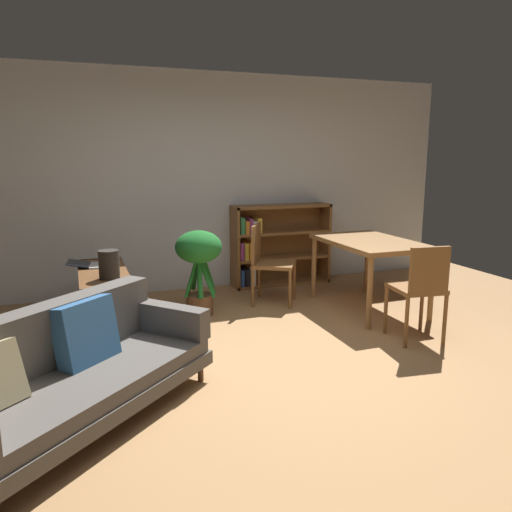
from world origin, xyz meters
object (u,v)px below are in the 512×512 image
Objects in this scene: open_laptop at (93,264)px; bookshelf at (274,245)px; media_console at (105,301)px; dining_table at (369,247)px; desk_speaker at (109,264)px; potted_floor_plant at (199,258)px; dining_chair_far at (421,286)px; fabric_couch at (69,369)px; dining_chair_near at (267,259)px.

open_laptop is 0.36× the size of bookshelf.
dining_table reaches higher than media_console.
desk_speaker is at bearing -78.66° from open_laptop.
potted_floor_plant reaches higher than dining_table.
dining_table is at bearing 83.06° from dining_chair_far.
dining_table is (3.12, 1.44, 0.34)m from fabric_couch.
fabric_couch is 2.08× the size of potted_floor_plant.
bookshelf is (2.55, 2.82, 0.17)m from fabric_couch.
desk_speaker reaches higher than dining_table.
bookshelf is (2.19, 1.44, -0.20)m from desk_speaker.
potted_floor_plant is at bearing 27.11° from desk_speaker.
potted_floor_plant is 0.87m from dining_chair_near.
potted_floor_plant is at bearing 166.75° from dining_table.
desk_speaker reaches higher than open_laptop.
potted_floor_plant is (0.99, 0.16, 0.32)m from media_console.
open_laptop is 0.51× the size of dining_chair_near.
dining_chair_near reaches higher than dining_table.
bookshelf is (-0.57, 1.38, -0.18)m from dining_table.
media_console is 2.80× the size of open_laptop.
media_console is 0.42m from open_laptop.
dining_chair_far is (2.99, 0.39, 0.17)m from fabric_couch.
open_laptop is at bearing 169.49° from dining_table.
fabric_couch is at bearing -104.51° from desk_speaker.
fabric_couch reaches higher than open_laptop.
bookshelf reaches higher than fabric_couch.
open_laptop is 2.46m from bookshelf.
open_laptop is at bearing 83.08° from fabric_couch.
bookshelf is at bearing 33.27° from desk_speaker.
media_console is 0.54m from desk_speaker.
dining_table is 1.07m from dining_chair_far.
potted_floor_plant is 1.57m from bookshelf.
dining_chair_near is at bearing 19.81° from desk_speaker.
dining_table is 1.15m from dining_chair_near.
fabric_couch is 2.95m from dining_chair_near.
fabric_couch is 1.47m from desk_speaker.
desk_speaker is 0.28× the size of potted_floor_plant.
dining_chair_far reaches higher than media_console.
dining_chair_near reaches higher than fabric_couch.
potted_floor_plant is at bearing -142.57° from bookshelf.
bookshelf reaches higher than dining_chair_far.
fabric_couch is 7.29× the size of desk_speaker.
dining_table reaches higher than fabric_couch.
potted_floor_plant is 1.01× the size of dining_chair_far.
dining_chair_near reaches higher than media_console.
dining_chair_near is (0.84, 0.16, -0.10)m from potted_floor_plant.
dining_chair_near is at bearing 148.88° from dining_table.
bookshelf is at bearing 26.55° from media_console.
media_console is 1.00× the size of bookshelf.
dining_chair_far is at bearing -29.86° from open_laptop.
dining_chair_near reaches higher than potted_floor_plant.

